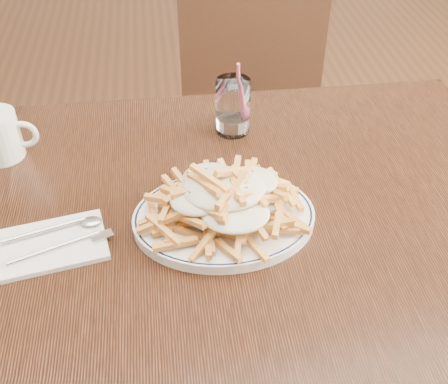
{
  "coord_description": "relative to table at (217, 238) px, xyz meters",
  "views": [
    {
      "loc": [
        -0.08,
        -0.76,
        1.43
      ],
      "look_at": [
        0.01,
        -0.04,
        0.82
      ],
      "focal_mm": 45.0,
      "sensor_mm": 36.0,
      "label": 1
    }
  ],
  "objects": [
    {
      "name": "table",
      "position": [
        0.0,
        0.0,
        0.0
      ],
      "size": [
        1.2,
        0.8,
        0.75
      ],
      "color": "black",
      "rests_on": "ground"
    },
    {
      "name": "chair_far",
      "position": [
        0.18,
        0.77,
        -0.17
      ],
      "size": [
        0.42,
        0.42,
        0.88
      ],
      "color": "black",
      "rests_on": "ground"
    },
    {
      "name": "fries_plate",
      "position": [
        0.01,
        -0.04,
        0.09
      ],
      "size": [
        0.37,
        0.33,
        0.02
      ],
      "color": "white",
      "rests_on": "table"
    },
    {
      "name": "loaded_fries",
      "position": [
        0.01,
        -0.04,
        0.14
      ],
      "size": [
        0.27,
        0.22,
        0.08
      ],
      "color": "gold",
      "rests_on": "fries_plate"
    },
    {
      "name": "napkin",
      "position": [
        -0.29,
        -0.07,
        0.08
      ],
      "size": [
        0.2,
        0.15,
        0.01
      ],
      "primitive_type": "cube",
      "rotation": [
        0.0,
        0.0,
        0.19
      ],
      "color": "white",
      "rests_on": "table"
    },
    {
      "name": "cutlery",
      "position": [
        -0.29,
        -0.06,
        0.09
      ],
      "size": [
        0.19,
        0.13,
        0.01
      ],
      "color": "silver",
      "rests_on": "napkin"
    },
    {
      "name": "water_glass",
      "position": [
        0.06,
        0.24,
        0.13
      ],
      "size": [
        0.07,
        0.07,
        0.16
      ],
      "color": "white",
      "rests_on": "table"
    }
  ]
}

